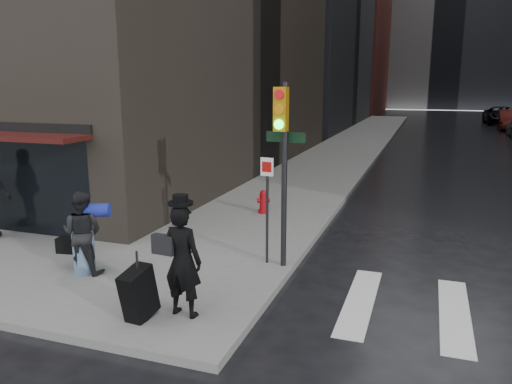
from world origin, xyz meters
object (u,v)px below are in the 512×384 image
traffic_light (281,151)px  parked_car_6 (501,116)px  man_overcoat (173,266)px  man_jeans (82,232)px  parked_car_5 (511,120)px  fire_hydrant (263,203)px

traffic_light → parked_car_6: traffic_light is taller
man_overcoat → traffic_light: size_ratio=0.55×
man_jeans → traffic_light: size_ratio=0.45×
man_overcoat → man_jeans: 2.83m
man_jeans → parked_car_5: 41.14m
fire_hydrant → parked_car_5: parked_car_5 is taller
parked_car_6 → parked_car_5: bearing=-91.7°
man_overcoat → man_jeans: man_overcoat is taller
man_overcoat → man_jeans: size_ratio=1.23×
parked_car_5 → parked_car_6: size_ratio=0.85×
man_jeans → parked_car_5: bearing=-117.1°
man_overcoat → parked_car_5: bearing=-98.5°
fire_hydrant → man_jeans: bearing=-108.6°
man_overcoat → parked_car_6: man_overcoat is taller
man_overcoat → parked_car_6: 47.60m
man_overcoat → traffic_light: traffic_light is taller
man_overcoat → fire_hydrant: man_overcoat is taller
parked_car_5 → man_jeans: bearing=-104.2°
fire_hydrant → parked_car_6: 41.23m
traffic_light → parked_car_5: (9.12, 37.52, -1.72)m
man_overcoat → fire_hydrant: size_ratio=3.00×
parked_car_5 → parked_car_6: 6.29m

